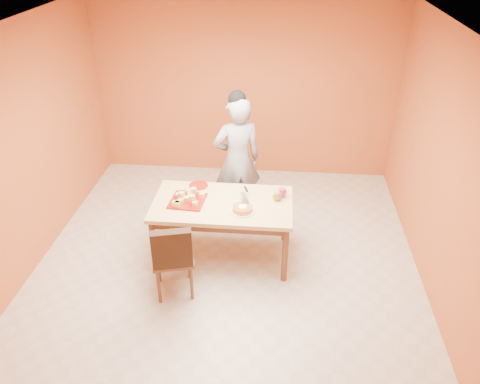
# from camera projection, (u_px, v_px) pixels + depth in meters

# --- Properties ---
(floor) EXTENTS (5.00, 5.00, 0.00)m
(floor) POSITION_uv_depth(u_px,v_px,m) (226.00, 268.00, 5.54)
(floor) COLOR beige
(floor) RESTS_ON ground
(ceiling) EXTENTS (5.00, 5.00, 0.00)m
(ceiling) POSITION_uv_depth(u_px,v_px,m) (222.00, 32.00, 4.16)
(ceiling) COLOR white
(ceiling) RESTS_ON wall_back
(wall_back) EXTENTS (4.50, 0.00, 4.50)m
(wall_back) POSITION_uv_depth(u_px,v_px,m) (244.00, 90.00, 6.99)
(wall_back) COLOR #BF592C
(wall_back) RESTS_ON floor
(wall_left) EXTENTS (0.00, 5.00, 5.00)m
(wall_left) POSITION_uv_depth(u_px,v_px,m) (17.00, 158.00, 5.02)
(wall_left) COLOR #BF592C
(wall_left) RESTS_ON floor
(wall_right) EXTENTS (0.00, 5.00, 5.00)m
(wall_right) POSITION_uv_depth(u_px,v_px,m) (448.00, 176.00, 4.67)
(wall_right) COLOR #BF592C
(wall_right) RESTS_ON floor
(dining_table) EXTENTS (1.60, 0.90, 0.76)m
(dining_table) POSITION_uv_depth(u_px,v_px,m) (223.00, 209.00, 5.41)
(dining_table) COLOR #D2B86E
(dining_table) RESTS_ON floor
(dining_chair) EXTENTS (0.53, 0.59, 0.94)m
(dining_chair) POSITION_uv_depth(u_px,v_px,m) (172.00, 256.00, 4.95)
(dining_chair) COLOR brown
(dining_chair) RESTS_ON floor
(pastry_pile) EXTENTS (0.35, 0.35, 0.11)m
(pastry_pile) POSITION_uv_depth(u_px,v_px,m) (187.00, 196.00, 5.33)
(pastry_pile) COLOR #E3BB61
(pastry_pile) RESTS_ON pastry_platter
(person) EXTENTS (0.73, 0.59, 1.72)m
(person) POSITION_uv_depth(u_px,v_px,m) (237.00, 160.00, 6.06)
(person) COLOR gray
(person) RESTS_ON floor
(pastry_platter) EXTENTS (0.42, 0.42, 0.02)m
(pastry_platter) POSITION_uv_depth(u_px,v_px,m) (188.00, 201.00, 5.37)
(pastry_platter) COLOR maroon
(pastry_platter) RESTS_ON dining_table
(red_dinner_plate) EXTENTS (0.28, 0.28, 0.01)m
(red_dinner_plate) POSITION_uv_depth(u_px,v_px,m) (199.00, 185.00, 5.68)
(red_dinner_plate) COLOR maroon
(red_dinner_plate) RESTS_ON dining_table
(white_cake_plate) EXTENTS (0.32, 0.32, 0.01)m
(white_cake_plate) POSITION_uv_depth(u_px,v_px,m) (242.00, 211.00, 5.19)
(white_cake_plate) COLOR silver
(white_cake_plate) RESTS_ON dining_table
(sponge_cake) EXTENTS (0.25, 0.25, 0.05)m
(sponge_cake) POSITION_uv_depth(u_px,v_px,m) (242.00, 209.00, 5.18)
(sponge_cake) COLOR orange
(sponge_cake) RESTS_ON white_cake_plate
(cake_server) EXTENTS (0.13, 0.25, 0.01)m
(cake_server) POSITION_uv_depth(u_px,v_px,m) (245.00, 198.00, 5.31)
(cake_server) COLOR silver
(cake_server) RESTS_ON sponge_cake
(egg_ornament) EXTENTS (0.11, 0.10, 0.13)m
(egg_ornament) POSITION_uv_depth(u_px,v_px,m) (277.00, 196.00, 5.36)
(egg_ornament) COLOR olive
(egg_ornament) RESTS_ON dining_table
(magenta_glass) EXTENTS (0.10, 0.10, 0.11)m
(magenta_glass) POSITION_uv_depth(u_px,v_px,m) (282.00, 193.00, 5.44)
(magenta_glass) COLOR #C61D71
(magenta_glass) RESTS_ON dining_table
(checker_tin) EXTENTS (0.11, 0.11, 0.03)m
(checker_tin) POSITION_uv_depth(u_px,v_px,m) (282.00, 191.00, 5.55)
(checker_tin) COLOR #37200F
(checker_tin) RESTS_ON dining_table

